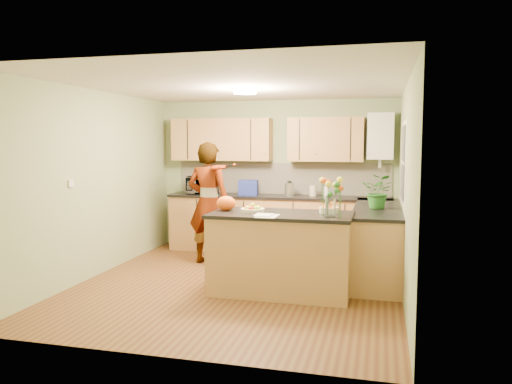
# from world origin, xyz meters

# --- Properties ---
(floor) EXTENTS (4.50, 4.50, 0.00)m
(floor) POSITION_xyz_m (0.00, 0.00, 0.00)
(floor) COLOR #552E18
(floor) RESTS_ON ground
(ceiling) EXTENTS (4.00, 4.50, 0.02)m
(ceiling) POSITION_xyz_m (0.00, 0.00, 2.50)
(ceiling) COLOR silver
(ceiling) RESTS_ON wall_back
(wall_back) EXTENTS (4.00, 0.02, 2.50)m
(wall_back) POSITION_xyz_m (0.00, 2.25, 1.25)
(wall_back) COLOR #95A878
(wall_back) RESTS_ON floor
(wall_front) EXTENTS (4.00, 0.02, 2.50)m
(wall_front) POSITION_xyz_m (0.00, -2.25, 1.25)
(wall_front) COLOR #95A878
(wall_front) RESTS_ON floor
(wall_left) EXTENTS (0.02, 4.50, 2.50)m
(wall_left) POSITION_xyz_m (-2.00, 0.00, 1.25)
(wall_left) COLOR #95A878
(wall_left) RESTS_ON floor
(wall_right) EXTENTS (0.02, 4.50, 2.50)m
(wall_right) POSITION_xyz_m (2.00, 0.00, 1.25)
(wall_right) COLOR #95A878
(wall_right) RESTS_ON floor
(back_counter) EXTENTS (3.64, 0.62, 0.94)m
(back_counter) POSITION_xyz_m (0.10, 1.95, 0.47)
(back_counter) COLOR #A37841
(back_counter) RESTS_ON floor
(right_counter) EXTENTS (0.62, 2.24, 0.94)m
(right_counter) POSITION_xyz_m (1.70, 0.85, 0.47)
(right_counter) COLOR #A37841
(right_counter) RESTS_ON floor
(splashback) EXTENTS (3.60, 0.02, 0.52)m
(splashback) POSITION_xyz_m (0.10, 2.23, 1.20)
(splashback) COLOR silver
(splashback) RESTS_ON back_counter
(upper_cabinets) EXTENTS (3.20, 0.34, 0.70)m
(upper_cabinets) POSITION_xyz_m (-0.18, 2.08, 1.85)
(upper_cabinets) COLOR #A37841
(upper_cabinets) RESTS_ON wall_back
(boiler) EXTENTS (0.40, 0.30, 0.86)m
(boiler) POSITION_xyz_m (1.70, 2.09, 1.90)
(boiler) COLOR white
(boiler) RESTS_ON wall_back
(window_right) EXTENTS (0.01, 1.30, 1.05)m
(window_right) POSITION_xyz_m (1.99, 0.60, 1.55)
(window_right) COLOR white
(window_right) RESTS_ON wall_right
(light_switch) EXTENTS (0.02, 0.09, 0.09)m
(light_switch) POSITION_xyz_m (-1.99, -0.60, 1.30)
(light_switch) COLOR white
(light_switch) RESTS_ON wall_left
(ceiling_lamp) EXTENTS (0.30, 0.30, 0.07)m
(ceiling_lamp) POSITION_xyz_m (0.00, 0.30, 2.46)
(ceiling_lamp) COLOR #FFEABF
(ceiling_lamp) RESTS_ON ceiling
(peninsula_island) EXTENTS (1.68, 0.86, 0.97)m
(peninsula_island) POSITION_xyz_m (0.58, -0.21, 0.48)
(peninsula_island) COLOR #A37841
(peninsula_island) RESTS_ON floor
(fruit_dish) EXTENTS (0.29, 0.29, 0.10)m
(fruit_dish) POSITION_xyz_m (0.23, -0.21, 1.01)
(fruit_dish) COLOR beige
(fruit_dish) RESTS_ON peninsula_island
(orange_bowl) EXTENTS (0.23, 0.23, 0.13)m
(orange_bowl) POSITION_xyz_m (1.13, -0.06, 1.02)
(orange_bowl) COLOR beige
(orange_bowl) RESTS_ON peninsula_island
(flower_vase) EXTENTS (0.28, 0.28, 0.52)m
(flower_vase) POSITION_xyz_m (1.18, -0.39, 1.31)
(flower_vase) COLOR silver
(flower_vase) RESTS_ON peninsula_island
(orange_bag) EXTENTS (0.24, 0.21, 0.18)m
(orange_bag) POSITION_xyz_m (-0.12, -0.16, 1.06)
(orange_bag) COLOR #FF5C15
(orange_bag) RESTS_ON peninsula_island
(papers) EXTENTS (0.23, 0.32, 0.01)m
(papers) POSITION_xyz_m (0.48, -0.51, 0.97)
(papers) COLOR white
(papers) RESTS_ON peninsula_island
(violinist) EXTENTS (0.70, 0.50, 1.81)m
(violinist) POSITION_xyz_m (-0.75, 0.97, 0.91)
(violinist) COLOR #E8A98D
(violinist) RESTS_ON floor
(violin) EXTENTS (0.59, 0.51, 0.15)m
(violin) POSITION_xyz_m (-0.55, 0.75, 1.45)
(violin) COLOR #560E05
(violin) RESTS_ON violinist
(microwave) EXTENTS (0.60, 0.47, 0.29)m
(microwave) POSITION_xyz_m (-1.20, 1.93, 1.09)
(microwave) COLOR white
(microwave) RESTS_ON back_counter
(blue_box) EXTENTS (0.33, 0.26, 0.25)m
(blue_box) POSITION_xyz_m (-0.40, 1.93, 1.06)
(blue_box) COLOR navy
(blue_box) RESTS_ON back_counter
(kettle) EXTENTS (0.16, 0.16, 0.29)m
(kettle) POSITION_xyz_m (0.29, 1.92, 1.06)
(kettle) COLOR silver
(kettle) RESTS_ON back_counter
(jar_cream) EXTENTS (0.13, 0.13, 0.17)m
(jar_cream) POSITION_xyz_m (0.66, 2.00, 1.03)
(jar_cream) COLOR beige
(jar_cream) RESTS_ON back_counter
(jar_white) EXTENTS (0.14, 0.14, 0.17)m
(jar_white) POSITION_xyz_m (0.89, 1.96, 1.02)
(jar_white) COLOR white
(jar_white) RESTS_ON back_counter
(potted_plant) EXTENTS (0.49, 0.45, 0.45)m
(potted_plant) POSITION_xyz_m (1.70, 0.68, 1.17)
(potted_plant) COLOR #276822
(potted_plant) RESTS_ON right_counter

